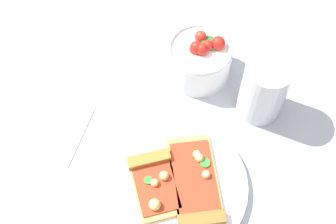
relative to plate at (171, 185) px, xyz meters
name	(u,v)px	position (x,y,z in m)	size (l,w,h in m)	color
ground_plane	(184,172)	(0.03, -0.01, -0.01)	(2.40, 2.40, 0.00)	#B2B7BC
plate	(171,185)	(0.00, 0.00, 0.00)	(0.25, 0.25, 0.01)	white
pizza_slice_near	(196,185)	(0.01, -0.04, 0.01)	(0.17, 0.15, 0.02)	#E5B256
pizza_slice_far	(154,181)	(-0.01, 0.03, 0.01)	(0.13, 0.13, 0.03)	#E5B256
salad_bowl	(199,59)	(0.23, 0.06, 0.03)	(0.12, 0.12, 0.09)	white
soda_glass	(263,90)	(0.21, -0.07, 0.05)	(0.08, 0.08, 0.12)	silver
paper_napkin	(42,124)	(0.00, 0.26, -0.01)	(0.13, 0.16, 0.00)	silver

